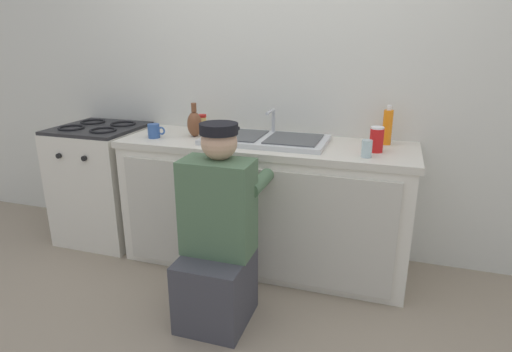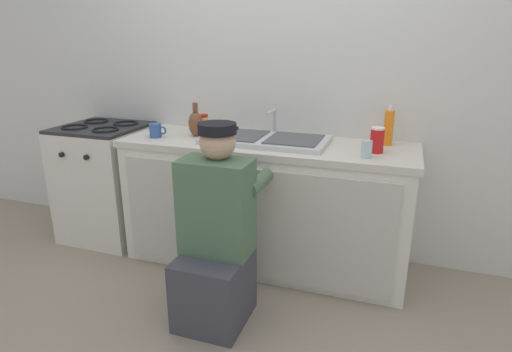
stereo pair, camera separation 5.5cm
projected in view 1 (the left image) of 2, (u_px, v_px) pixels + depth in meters
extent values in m
plane|color=gray|center=(251.00, 281.00, 2.80)|extent=(12.00, 12.00, 0.00)
cube|color=silver|center=(280.00, 77.00, 3.00)|extent=(6.00, 0.10, 2.50)
cube|color=silver|center=(265.00, 206.00, 2.94)|extent=(1.89, 0.60, 0.82)
cube|color=beige|center=(185.00, 215.00, 2.79)|extent=(0.83, 0.02, 0.72)
cube|color=beige|center=(323.00, 234.00, 2.53)|extent=(0.83, 0.02, 0.72)
cube|color=beige|center=(265.00, 145.00, 2.81)|extent=(1.93, 0.62, 0.04)
cube|color=silver|center=(265.00, 140.00, 2.79)|extent=(0.80, 0.44, 0.03)
cube|color=#4C4F51|center=(238.00, 135.00, 2.84)|extent=(0.33, 0.35, 0.01)
cube|color=#4C4F51|center=(294.00, 139.00, 2.73)|extent=(0.33, 0.35, 0.01)
cylinder|color=#B7BABF|center=(273.00, 123.00, 2.94)|extent=(0.02, 0.02, 0.18)
cylinder|color=#B7BABF|center=(270.00, 112.00, 2.84)|extent=(0.02, 0.16, 0.02)
cube|color=silver|center=(105.00, 184.00, 3.31)|extent=(0.60, 0.60, 0.86)
cube|color=#262628|center=(98.00, 128.00, 3.18)|extent=(0.59, 0.59, 0.02)
torus|color=black|center=(71.00, 128.00, 3.10)|extent=(0.19, 0.19, 0.02)
torus|color=black|center=(103.00, 130.00, 3.02)|extent=(0.19, 0.19, 0.02)
torus|color=black|center=(93.00, 122.00, 3.32)|extent=(0.19, 0.19, 0.02)
torus|color=black|center=(123.00, 124.00, 3.24)|extent=(0.19, 0.19, 0.02)
cylinder|color=black|center=(59.00, 156.00, 2.97)|extent=(0.04, 0.02, 0.04)
cylinder|color=black|center=(84.00, 158.00, 2.91)|extent=(0.04, 0.02, 0.04)
cube|color=#3F3F47|center=(216.00, 288.00, 2.36)|extent=(0.36, 0.40, 0.40)
cube|color=#4C6B4C|center=(218.00, 207.00, 2.27)|extent=(0.38, 0.22, 0.52)
sphere|color=tan|center=(219.00, 142.00, 2.20)|extent=(0.19, 0.19, 0.19)
cylinder|color=black|center=(219.00, 129.00, 2.18)|extent=(0.20, 0.20, 0.06)
cube|color=black|center=(225.00, 129.00, 2.26)|extent=(0.13, 0.09, 0.02)
cylinder|color=#4C6B4C|center=(204.00, 177.00, 2.47)|extent=(0.08, 0.30, 0.08)
cylinder|color=#4C6B4C|center=(260.00, 183.00, 2.37)|extent=(0.08, 0.30, 0.08)
cylinder|color=#335699|center=(154.00, 131.00, 2.90)|extent=(0.08, 0.08, 0.09)
torus|color=#335699|center=(161.00, 131.00, 2.88)|extent=(0.06, 0.01, 0.06)
ellipsoid|color=brown|center=(195.00, 124.00, 2.93)|extent=(0.10, 0.10, 0.17)
cylinder|color=brown|center=(194.00, 107.00, 2.89)|extent=(0.04, 0.04, 0.06)
cylinder|color=#DBB760|center=(202.00, 125.00, 3.06)|extent=(0.07, 0.07, 0.11)
cylinder|color=#B21E19|center=(201.00, 116.00, 3.04)|extent=(0.07, 0.07, 0.02)
cylinder|color=red|center=(377.00, 140.00, 2.54)|extent=(0.08, 0.08, 0.14)
cylinder|color=white|center=(378.00, 128.00, 2.51)|extent=(0.08, 0.08, 0.01)
cylinder|color=#ADC6CC|center=(367.00, 149.00, 2.43)|extent=(0.06, 0.06, 0.10)
cylinder|color=orange|center=(387.00, 127.00, 2.70)|extent=(0.06, 0.06, 0.22)
cylinder|color=white|center=(389.00, 108.00, 2.66)|extent=(0.03, 0.03, 0.03)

